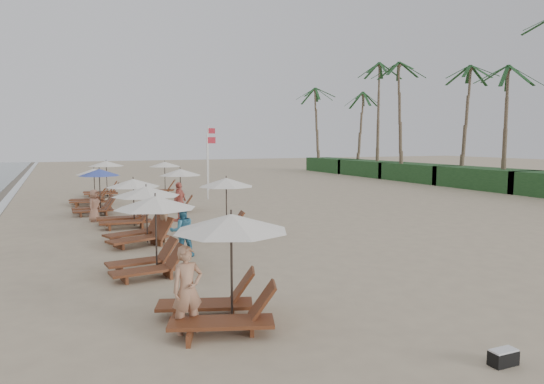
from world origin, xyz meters
name	(u,v)px	position (x,y,z in m)	size (l,w,h in m)	color
ground	(338,255)	(0.00, 0.00, 0.00)	(160.00, 160.00, 0.00)	tan
shrub_hedge	(485,178)	(22.00, 14.50, 0.80)	(3.20, 53.00, 1.60)	#193D1C
palm_row	(480,60)	(21.91, 15.40, 9.91)	(7.00, 52.00, 12.30)	brown
lounger_station_0	(220,270)	(-5.36, -4.27, 1.13)	(2.73, 2.51, 2.26)	brown
lounger_station_1	(148,234)	(-6.03, 0.18, 1.13)	(2.57, 2.27, 2.19)	brown
lounger_station_2	(139,215)	(-5.60, 4.53, 1.04)	(2.85, 2.65, 2.06)	brown
lounger_station_3	(127,204)	(-5.53, 8.41, 0.98)	(2.78, 2.32, 2.06)	brown
lounger_station_4	(95,193)	(-6.55, 12.67, 1.07)	(2.45, 2.03, 2.29)	brown
lounger_station_5	(90,188)	(-6.54, 16.61, 0.99)	(2.51, 2.24, 2.10)	brown
lounger_station_6	(103,180)	(-5.50, 20.71, 1.12)	(2.73, 2.30, 2.37)	brown
inland_station_0	(223,200)	(-2.26, 5.06, 1.38)	(2.71, 2.24, 2.22)	brown
inland_station_1	(178,184)	(-2.46, 12.07, 1.43)	(2.63, 2.24, 2.22)	brown
inland_station_2	(162,175)	(-1.50, 21.11, 1.31)	(2.83, 2.26, 2.22)	brown
beachgoer_near	(187,290)	(-6.08, -4.42, 0.86)	(0.63, 0.41, 1.72)	#AB7B5D
beachgoer_mid_a	(182,231)	(-4.68, 1.86, 0.83)	(0.81, 0.63, 1.67)	teal
beachgoer_mid_b	(166,221)	(-4.68, 4.31, 0.80)	(1.04, 0.60, 1.61)	#896346
beachgoer_far_a	(179,202)	(-3.14, 8.79, 0.91)	(1.07, 0.44, 1.82)	#C65E4F
beachgoer_far_b	(94,206)	(-6.75, 10.26, 0.75)	(0.73, 0.47, 1.49)	#A7745B
duffel_bag	(503,357)	(-1.62, -7.90, 0.14)	(0.49, 0.24, 0.27)	black
flag_pole_near	(208,163)	(0.51, 16.51, 2.30)	(0.59, 0.08, 4.13)	silver
flag_pole_far	(209,155)	(2.18, 22.01, 2.67)	(0.60, 0.08, 4.83)	silver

